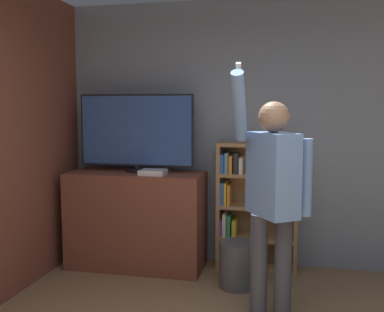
{
  "coord_description": "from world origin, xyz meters",
  "views": [
    {
      "loc": [
        0.23,
        -1.9,
        1.63
      ],
      "look_at": [
        -0.57,
        1.81,
        1.21
      ],
      "focal_mm": 42.0,
      "sensor_mm": 36.0,
      "label": 1
    }
  ],
  "objects_px": {
    "game_console": "(153,172)",
    "bookshelf": "(250,207)",
    "television": "(136,132)",
    "person": "(272,190)",
    "waste_bin": "(237,265)"
  },
  "relations": [
    {
      "from": "television",
      "to": "bookshelf",
      "type": "bearing_deg",
      "value": 8.6
    },
    {
      "from": "game_console",
      "to": "bookshelf",
      "type": "distance_m",
      "value": 1.04
    },
    {
      "from": "television",
      "to": "bookshelf",
      "type": "height_order",
      "value": "television"
    },
    {
      "from": "game_console",
      "to": "waste_bin",
      "type": "relative_size",
      "value": 0.58
    },
    {
      "from": "television",
      "to": "bookshelf",
      "type": "xyz_separation_m",
      "value": [
        1.13,
        0.17,
        -0.75
      ]
    },
    {
      "from": "game_console",
      "to": "person",
      "type": "bearing_deg",
      "value": -34.18
    },
    {
      "from": "television",
      "to": "person",
      "type": "bearing_deg",
      "value": -34.36
    },
    {
      "from": "television",
      "to": "game_console",
      "type": "relative_size",
      "value": 4.82
    },
    {
      "from": "bookshelf",
      "to": "game_console",
      "type": "bearing_deg",
      "value": -160.45
    },
    {
      "from": "game_console",
      "to": "bookshelf",
      "type": "bearing_deg",
      "value": 19.55
    },
    {
      "from": "bookshelf",
      "to": "television",
      "type": "bearing_deg",
      "value": -171.4
    },
    {
      "from": "game_console",
      "to": "television",
      "type": "bearing_deg",
      "value": 144.7
    },
    {
      "from": "person",
      "to": "waste_bin",
      "type": "xyz_separation_m",
      "value": [
        -0.32,
        0.59,
        -0.8
      ]
    },
    {
      "from": "television",
      "to": "waste_bin",
      "type": "height_order",
      "value": "television"
    },
    {
      "from": "person",
      "to": "waste_bin",
      "type": "relative_size",
      "value": 4.65
    }
  ]
}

